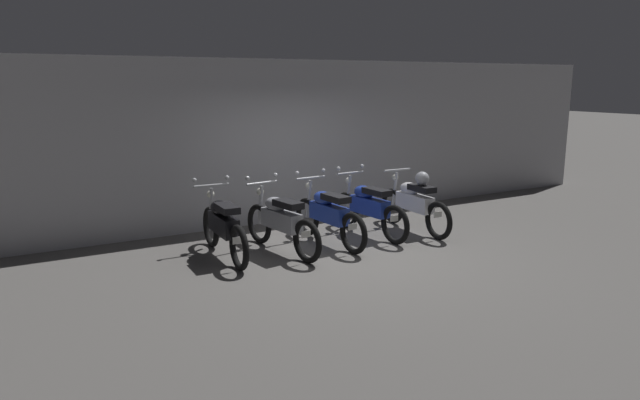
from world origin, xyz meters
TOP-DOWN VIEW (x-y plane):
  - ground_plane at (0.00, 0.00)m, footprint 80.00×80.00m
  - back_wall at (0.00, 2.54)m, footprint 16.00×0.30m
  - motorbike_slot_0 at (-1.73, 0.79)m, footprint 0.59×1.95m
  - motorbike_slot_1 at (-0.87, 0.61)m, footprint 0.58×1.94m
  - motorbike_slot_2 at (-0.00, 0.65)m, footprint 0.59×1.95m
  - motorbike_slot_3 at (0.86, 0.76)m, footprint 0.59×1.95m
  - motorbike_slot_4 at (1.73, 0.62)m, footprint 0.56×1.95m

SIDE VIEW (x-z plane):
  - ground_plane at x=0.00m, z-range 0.00..0.00m
  - motorbike_slot_0 at x=-1.73m, z-range -0.08..1.07m
  - motorbike_slot_1 at x=-0.87m, z-range -0.08..1.07m
  - motorbike_slot_2 at x=0.00m, z-range -0.08..1.07m
  - motorbike_slot_3 at x=0.86m, z-range -0.08..1.07m
  - motorbike_slot_4 at x=1.73m, z-range -0.02..1.07m
  - back_wall at x=0.00m, z-range 0.00..2.98m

